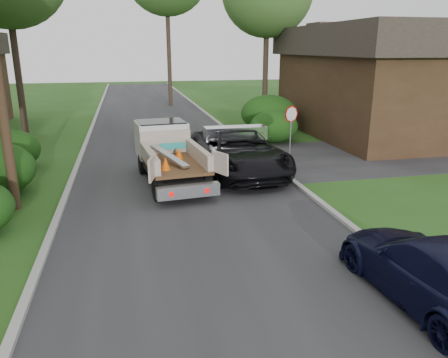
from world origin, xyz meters
TOP-DOWN VIEW (x-y plane):
  - ground at (0.00, 0.00)m, footprint 120.00×120.00m
  - road at (0.00, 10.00)m, footprint 8.00×90.00m
  - side_street at (12.00, 9.00)m, footprint 16.00×7.00m
  - curb_left at (-4.10, 10.00)m, footprint 0.20×90.00m
  - curb_right at (4.10, 10.00)m, footprint 0.20×90.00m
  - stop_sign at (5.20, 9.00)m, footprint 0.71×0.32m
  - house_right at (13.00, 14.00)m, footprint 9.72×12.96m
  - hedge_left_c at (-6.80, 10.00)m, footprint 2.60×2.60m
  - hedge_right_a at (5.80, 13.00)m, footprint 2.60×2.60m
  - hedge_right_b at (6.50, 16.00)m, footprint 3.38×3.38m
  - flatbed_truck at (-0.47, 7.48)m, footprint 2.82×5.68m
  - black_pickup at (2.40, 7.54)m, footprint 3.33×6.59m
  - navy_suv at (3.80, -2.50)m, footprint 2.09×4.78m

SIDE VIEW (x-z plane):
  - ground at x=0.00m, z-range 0.00..0.00m
  - road at x=0.00m, z-range -0.01..0.01m
  - side_street at x=12.00m, z-range 0.00..0.02m
  - curb_left at x=-4.10m, z-range 0.00..0.12m
  - curb_right at x=4.10m, z-range 0.00..0.12m
  - navy_suv at x=3.80m, z-range 0.00..1.37m
  - hedge_left_c at x=-6.80m, z-range 0.00..1.70m
  - hedge_right_a at x=5.80m, z-range 0.00..1.70m
  - black_pickup at x=2.40m, z-range 0.00..1.79m
  - hedge_right_b at x=6.50m, z-range 0.00..2.21m
  - flatbed_truck at x=-0.47m, z-range 0.09..2.17m
  - stop_sign at x=5.20m, z-range 0.54..3.02m
  - house_right at x=13.00m, z-range 0.06..6.26m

